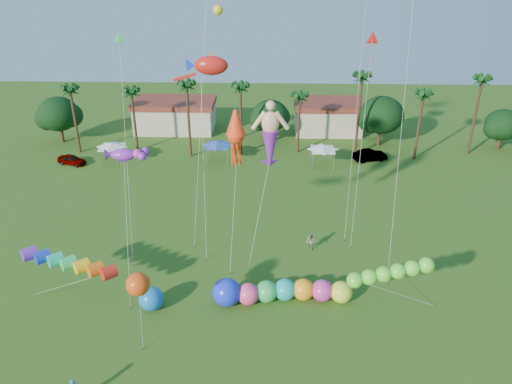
{
  "coord_description": "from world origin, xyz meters",
  "views": [
    {
      "loc": [
        1.07,
        -25.37,
        26.68
      ],
      "look_at": [
        0.0,
        10.0,
        9.0
      ],
      "focal_mm": 35.0,
      "sensor_mm": 36.0,
      "label": 1
    }
  ],
  "objects_px": {
    "car_a": "(72,160)",
    "caterpillar_inflatable": "(277,291)",
    "spectator_b": "(310,242)",
    "blue_ball": "(151,299)",
    "car_b": "(370,155)"
  },
  "relations": [
    {
      "from": "car_a",
      "to": "spectator_b",
      "type": "height_order",
      "value": "spectator_b"
    },
    {
      "from": "spectator_b",
      "to": "caterpillar_inflatable",
      "type": "relative_size",
      "value": 0.16
    },
    {
      "from": "car_b",
      "to": "spectator_b",
      "type": "relative_size",
      "value": 2.52
    },
    {
      "from": "car_a",
      "to": "caterpillar_inflatable",
      "type": "distance_m",
      "value": 39.1
    },
    {
      "from": "car_a",
      "to": "car_b",
      "type": "bearing_deg",
      "value": -67.88
    },
    {
      "from": "caterpillar_inflatable",
      "to": "spectator_b",
      "type": "bearing_deg",
      "value": 62.76
    },
    {
      "from": "car_a",
      "to": "car_b",
      "type": "xyz_separation_m",
      "value": [
        40.33,
        2.53,
        0.1
      ]
    },
    {
      "from": "caterpillar_inflatable",
      "to": "blue_ball",
      "type": "relative_size",
      "value": 5.86
    },
    {
      "from": "spectator_b",
      "to": "car_a",
      "type": "bearing_deg",
      "value": -164.74
    },
    {
      "from": "car_a",
      "to": "caterpillar_inflatable",
      "type": "height_order",
      "value": "caterpillar_inflatable"
    },
    {
      "from": "car_b",
      "to": "car_a",
      "type": "bearing_deg",
      "value": 77.65
    },
    {
      "from": "spectator_b",
      "to": "blue_ball",
      "type": "bearing_deg",
      "value": -97.45
    },
    {
      "from": "spectator_b",
      "to": "blue_ball",
      "type": "relative_size",
      "value": 0.93
    },
    {
      "from": "spectator_b",
      "to": "blue_ball",
      "type": "distance_m",
      "value": 16.23
    },
    {
      "from": "spectator_b",
      "to": "blue_ball",
      "type": "xyz_separation_m",
      "value": [
        -13.44,
        -9.1,
        0.07
      ]
    }
  ]
}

